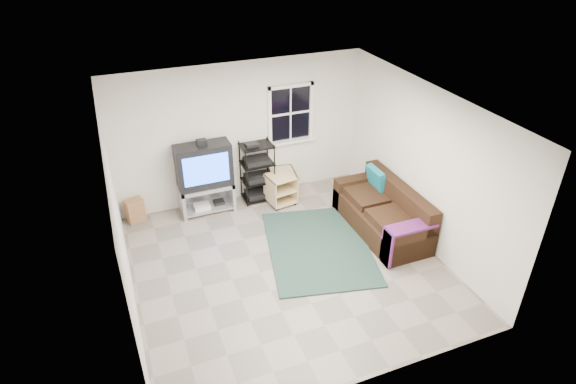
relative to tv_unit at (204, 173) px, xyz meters
name	(u,v)px	position (x,y,z in m)	size (l,w,h in m)	color
room	(291,117)	(1.73, 0.23, 0.70)	(4.60, 4.62, 4.60)	gray
tv_unit	(204,173)	(0.00, 0.00, 0.00)	(0.96, 0.48, 1.41)	#9D9DA5
av_rack	(258,175)	(0.99, 0.03, -0.27)	(0.58, 0.42, 1.17)	black
side_table_left	(280,188)	(1.34, -0.23, -0.47)	(0.55, 0.55, 0.57)	#D7B784
side_table_right	(282,180)	(1.47, 0.03, -0.48)	(0.53, 0.53, 0.54)	#D7B784
sofa	(383,214)	(2.66, -1.72, -0.46)	(0.87, 1.97, 0.90)	black
shag_rug	(319,247)	(1.42, -1.80, -0.76)	(1.61, 2.21, 0.03)	#302015
paper_bag	(135,210)	(-1.26, 0.11, -0.56)	(0.30, 0.19, 0.43)	#9D6E46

